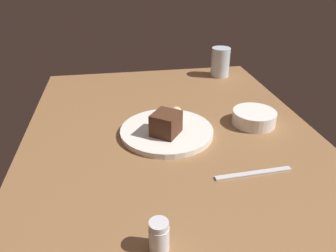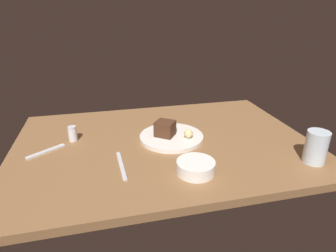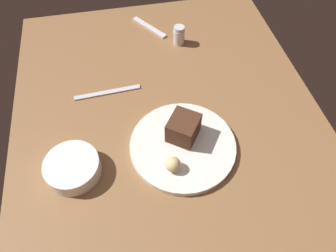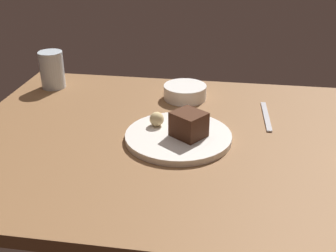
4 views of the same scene
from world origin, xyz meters
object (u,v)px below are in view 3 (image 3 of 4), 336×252
(dessert_spoon, at_px, (149,27))
(butter_knife, at_px, (108,92))
(bread_roll, at_px, (173,164))
(chocolate_cake_slice, at_px, (183,128))
(salt_shaker, at_px, (179,35))
(dessert_plate, at_px, (183,146))
(side_bowl, at_px, (73,168))

(dessert_spoon, bearing_deg, butter_knife, 113.94)
(dessert_spoon, bearing_deg, bread_roll, 141.83)
(chocolate_cake_slice, relative_size, butter_knife, 0.39)
(salt_shaker, xyz_separation_m, butter_knife, (-0.18, 0.25, -0.03))
(salt_shaker, distance_m, dessert_spoon, 0.13)
(salt_shaker, height_order, dessert_spoon, salt_shaker)
(dessert_plate, bearing_deg, dessert_spoon, 0.45)
(dessert_spoon, bearing_deg, dessert_plate, 145.83)
(side_bowl, bearing_deg, salt_shaker, -39.95)
(salt_shaker, bearing_deg, dessert_plate, 168.81)
(side_bowl, distance_m, dessert_spoon, 0.58)
(side_bowl, bearing_deg, dessert_plate, -86.50)
(dessert_plate, bearing_deg, butter_knife, 37.37)
(chocolate_cake_slice, xyz_separation_m, butter_knife, (0.20, 0.18, -0.04))
(bread_roll, bearing_deg, dessert_plate, -31.97)
(chocolate_cake_slice, xyz_separation_m, salt_shaker, (0.38, -0.07, -0.02))
(butter_knife, bearing_deg, side_bowl, -115.39)
(bread_roll, xyz_separation_m, salt_shaker, (0.46, -0.12, -0.00))
(dessert_plate, xyz_separation_m, salt_shaker, (0.40, -0.08, 0.02))
(dessert_plate, height_order, salt_shaker, salt_shaker)
(dessert_plate, xyz_separation_m, side_bowl, (-0.02, 0.27, 0.01))
(bread_roll, bearing_deg, salt_shaker, -14.29)
(dessert_plate, distance_m, bread_roll, 0.08)
(dessert_spoon, height_order, butter_knife, dessert_spoon)
(salt_shaker, relative_size, side_bowl, 0.48)
(bread_roll, relative_size, dessert_spoon, 0.25)
(dessert_spoon, xyz_separation_m, butter_knife, (-0.27, 0.17, -0.00))
(side_bowl, xyz_separation_m, butter_knife, (0.24, -0.10, -0.02))
(bread_roll, distance_m, side_bowl, 0.24)
(chocolate_cake_slice, relative_size, dessert_spoon, 0.50)
(dessert_plate, height_order, dessert_spoon, dessert_plate)
(dessert_plate, relative_size, side_bowl, 2.05)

